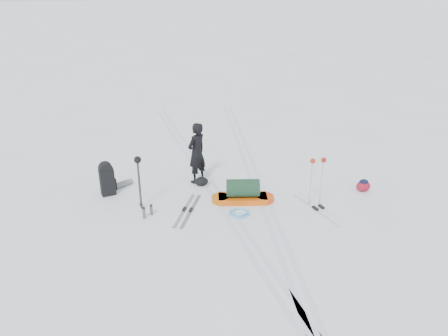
{
  "coord_description": "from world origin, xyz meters",
  "views": [
    {
      "loc": [
        -2.36,
        -9.67,
        5.47
      ],
      "look_at": [
        0.08,
        0.18,
        0.95
      ],
      "focal_mm": 35.0,
      "sensor_mm": 36.0,
      "label": 1
    }
  ],
  "objects": [
    {
      "name": "ski_tracks",
      "position": [
        0.61,
        0.88,
        0.0
      ],
      "size": [
        3.38,
        17.97,
        0.01
      ],
      "color": "silver",
      "rests_on": "ground"
    },
    {
      "name": "stuff_sack",
      "position": [
        -0.31,
        1.24,
        0.12
      ],
      "size": [
        0.46,
        0.4,
        0.24
      ],
      "rotation": [
        0.0,
        0.0,
        -0.34
      ],
      "color": "black",
      "rests_on": "ground"
    },
    {
      "name": "snow_hill_backdrop",
      "position": [
        62.69,
        84.02,
        -69.02
      ],
      "size": [
        359.5,
        192.0,
        162.45
      ],
      "color": "white",
      "rests_on": "ground"
    },
    {
      "name": "small_daypack",
      "position": [
        3.94,
        -0.17,
        0.17
      ],
      "size": [
        0.43,
        0.34,
        0.34
      ],
      "rotation": [
        0.0,
        0.0,
        -0.11
      ],
      "color": "maroon",
      "rests_on": "ground"
    },
    {
      "name": "ground",
      "position": [
        0.0,
        0.0,
        0.0
      ],
      "size": [
        200.0,
        200.0,
        0.0
      ],
      "primitive_type": "plane",
      "color": "white",
      "rests_on": "ground"
    },
    {
      "name": "expedition_rucksack",
      "position": [
        -2.81,
        1.34,
        0.43
      ],
      "size": [
        0.9,
        0.78,
        0.94
      ],
      "rotation": [
        0.0,
        0.0,
        0.22
      ],
      "color": "black",
      "rests_on": "ground"
    },
    {
      "name": "ski_poles_black",
      "position": [
        -2.05,
        0.29,
        1.18
      ],
      "size": [
        0.18,
        0.21,
        1.44
      ],
      "rotation": [
        0.0,
        0.0,
        -0.34
      ],
      "color": "black",
      "rests_on": "ground"
    },
    {
      "name": "skier",
      "position": [
        -0.37,
        1.52,
        0.88
      ],
      "size": [
        0.77,
        0.72,
        1.76
      ],
      "primitive_type": "imported",
      "rotation": [
        0.0,
        0.0,
        3.79
      ],
      "color": "black",
      "rests_on": "ground"
    },
    {
      "name": "touring_skis_white",
      "position": [
        2.31,
        -0.82,
        0.02
      ],
      "size": [
        0.68,
        1.91,
        0.07
      ],
      "rotation": [
        0.0,
        0.0,
        -1.36
      ],
      "color": "silver",
      "rests_on": "ground"
    },
    {
      "name": "pulk_sled",
      "position": [
        0.55,
        0.03,
        0.24
      ],
      "size": [
        1.69,
        0.8,
        0.63
      ],
      "rotation": [
        0.0,
        0.0,
        -0.21
      ],
      "color": "#EA580D",
      "rests_on": "ground"
    },
    {
      "name": "thermos_pair",
      "position": [
        -1.93,
        -0.15,
        0.14
      ],
      "size": [
        0.28,
        0.22,
        0.3
      ],
      "rotation": [
        0.0,
        0.0,
        -0.19
      ],
      "color": "#5B5F63",
      "rests_on": "ground"
    },
    {
      "name": "rope_coil",
      "position": [
        0.29,
        -0.56,
        0.03
      ],
      "size": [
        0.53,
        0.53,
        0.06
      ],
      "rotation": [
        0.0,
        0.0,
        -0.01
      ],
      "color": "#62B2EF",
      "rests_on": "ground"
    },
    {
      "name": "touring_skis_grey",
      "position": [
        -0.94,
        -0.11,
        0.01
      ],
      "size": [
        0.98,
        1.67,
        0.06
      ],
      "rotation": [
        0.0,
        0.0,
        1.12
      ],
      "color": "gray",
      "rests_on": "ground"
    },
    {
      "name": "ski_poles_silver",
      "position": [
        2.29,
        -0.6,
        1.1
      ],
      "size": [
        0.42,
        0.14,
        1.32
      ],
      "rotation": [
        0.0,
        0.0,
        0.14
      ],
      "color": "#B4B7BB",
      "rests_on": "ground"
    }
  ]
}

